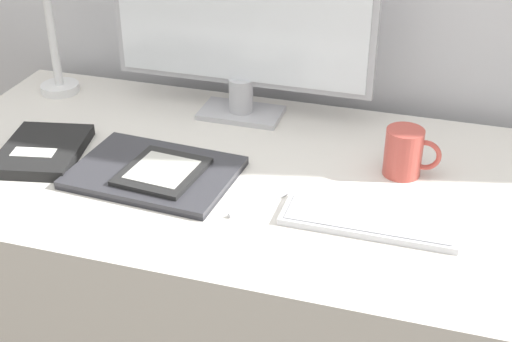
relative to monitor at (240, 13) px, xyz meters
The scene contains 8 objects.
desk 0.67m from the monitor, 73.39° to the right, with size 1.33×0.70×0.76m.
monitor is the anchor object (origin of this frame).
keyboard 0.55m from the monitor, 45.53° to the right, with size 0.31×0.10×0.01m.
laptop 0.40m from the monitor, 103.99° to the right, with size 0.32×0.24×0.02m.
ereader 0.39m from the monitor, 99.62° to the right, with size 0.16×0.17×0.01m.
notebook 0.50m from the monitor, 137.53° to the right, with size 0.20×0.24×0.02m.
coffee_mug 0.46m from the monitor, 22.94° to the right, with size 0.11×0.07×0.10m.
pen 0.45m from the monitor, 67.48° to the right, with size 0.09×0.11×0.01m.
Camera 1 is at (0.39, -1.01, 1.47)m, focal length 50.00 mm.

